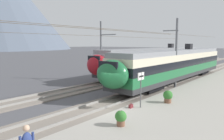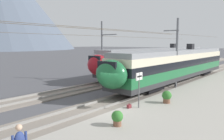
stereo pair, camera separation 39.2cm
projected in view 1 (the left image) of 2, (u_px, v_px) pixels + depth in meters
The scene contains 12 objects.
ground_plane at pixel (106, 112), 14.45m from camera, with size 400.00×400.00×0.00m, color #4C4C51.
platform_slab at pixel (166, 126), 11.62m from camera, with size 120.00×7.05×0.31m, color #A39E93.
track_near at pixel (96, 108), 15.03m from camera, with size 120.00×3.00×0.28m.
track_far at pixel (50, 95), 18.64m from camera, with size 120.00×3.00×0.28m.
train_near_platform at pixel (175, 64), 24.88m from camera, with size 24.55×3.04×4.27m.
train_far_track at pixel (158, 59), 33.25m from camera, with size 28.68×2.87×4.27m.
catenary_mast_mid at pixel (175, 52), 21.57m from camera, with size 38.04×1.66×7.10m.
catenary_mast_far_side at pixel (102, 50), 26.36m from camera, with size 38.04×2.54×7.29m.
platform_sign at pixel (141, 82), 14.16m from camera, with size 0.70×0.08×2.39m.
handbag_near_sign at pixel (131, 106), 14.27m from camera, with size 0.32×0.18×0.36m.
potted_plant_platform_edge at pixel (121, 117), 11.14m from camera, with size 0.62×0.62×0.82m.
potted_plant_by_shelter at pixel (168, 96), 15.47m from camera, with size 0.69×0.69×0.91m.
Camera 1 is at (-10.44, -9.32, 4.62)m, focal length 34.13 mm.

